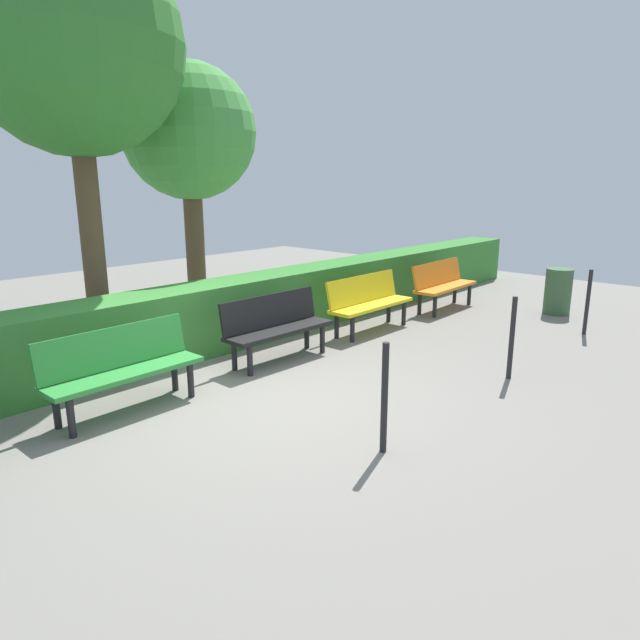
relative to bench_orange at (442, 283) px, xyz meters
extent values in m
plane|color=gray|center=(5.09, 0.78, -0.48)|extent=(19.76, 19.76, 0.00)
cube|color=orange|center=(0.00, 0.07, -0.07)|extent=(1.62, 0.48, 0.05)
cube|color=orange|center=(0.00, -0.11, 0.17)|extent=(1.61, 0.19, 0.42)
cylinder|color=black|center=(-0.66, 0.20, -0.29)|extent=(0.07, 0.07, 0.39)
cylinder|color=black|center=(-0.65, -0.10, -0.29)|extent=(0.07, 0.07, 0.39)
cylinder|color=black|center=(0.64, 0.25, -0.29)|extent=(0.07, 0.07, 0.39)
cylinder|color=black|center=(0.65, -0.05, -0.29)|extent=(0.07, 0.07, 0.39)
cube|color=yellow|center=(2.09, 0.00, -0.07)|extent=(1.64, 0.44, 0.05)
cube|color=yellow|center=(2.09, -0.19, 0.17)|extent=(1.64, 0.15, 0.42)
cylinder|color=black|center=(1.42, 0.14, -0.29)|extent=(0.07, 0.07, 0.39)
cylinder|color=black|center=(1.42, -0.16, -0.29)|extent=(0.07, 0.07, 0.39)
cylinder|color=black|center=(2.76, 0.16, -0.29)|extent=(0.07, 0.07, 0.39)
cylinder|color=black|center=(2.76, -0.14, -0.29)|extent=(0.07, 0.07, 0.39)
cube|color=black|center=(4.07, 0.02, -0.07)|extent=(1.59, 0.44, 0.05)
cube|color=black|center=(4.07, -0.17, 0.17)|extent=(1.58, 0.13, 0.42)
cylinder|color=black|center=(3.43, 0.18, -0.29)|extent=(0.07, 0.07, 0.39)
cylinder|color=black|center=(3.43, -0.12, -0.29)|extent=(0.07, 0.07, 0.39)
cylinder|color=black|center=(4.71, 0.16, -0.29)|extent=(0.07, 0.07, 0.39)
cylinder|color=black|center=(4.71, -0.14, -0.29)|extent=(0.07, 0.07, 0.39)
cube|color=#2D8C38|center=(6.27, 0.07, -0.07)|extent=(1.64, 0.45, 0.05)
cube|color=#2D8C38|center=(6.27, -0.12, 0.17)|extent=(1.63, 0.14, 0.42)
cylinder|color=black|center=(5.60, 0.20, -0.29)|extent=(0.07, 0.07, 0.39)
cylinder|color=black|center=(5.60, -0.10, -0.29)|extent=(0.07, 0.07, 0.39)
cylinder|color=black|center=(6.93, 0.23, -0.29)|extent=(0.07, 0.07, 0.39)
cylinder|color=black|center=(6.93, -0.07, -0.29)|extent=(0.07, 0.07, 0.39)
cube|color=#387F33|center=(4.13, -1.07, -0.02)|extent=(15.76, 0.71, 0.93)
cylinder|color=brown|center=(3.31, -2.84, 0.72)|extent=(0.32, 0.32, 2.40)
sphere|color=#479942|center=(3.31, -2.84, 2.57)|extent=(2.16, 2.16, 2.16)
cylinder|color=brown|center=(5.36, -2.28, 1.08)|extent=(0.30, 0.30, 3.13)
sphere|color=#337A2D|center=(5.36, -2.28, 3.49)|extent=(2.78, 2.78, 2.78)
cylinder|color=black|center=(0.02, 2.51, 0.02)|extent=(0.06, 0.06, 1.00)
cylinder|color=black|center=(2.68, 2.51, 0.02)|extent=(0.06, 0.06, 1.00)
cylinder|color=black|center=(5.21, 2.51, 0.02)|extent=(0.06, 0.06, 1.00)
cylinder|color=#385938|center=(-1.04, 1.69, -0.08)|extent=(0.45, 0.45, 0.80)
camera|label=1|loc=(8.92, 5.17, 1.86)|focal=31.72mm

